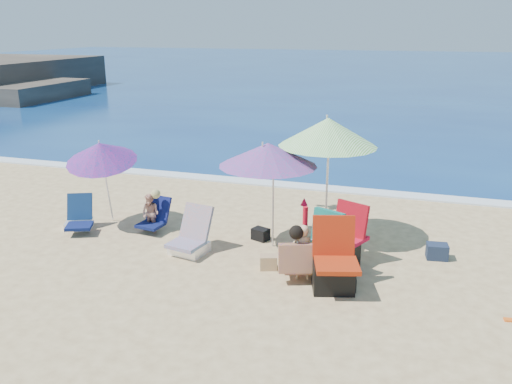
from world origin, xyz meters
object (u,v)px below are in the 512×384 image
(umbrella_striped, at_px, (328,132))
(person_center, at_px, (301,254))
(chair_navy, at_px, (79,220))
(camp_chair_left, at_px, (333,269))
(person_left, at_px, (152,213))
(camp_chair_right, at_px, (337,245))
(umbrella_blue, at_px, (100,152))
(chair_rainbow, at_px, (190,241))
(umbrella_turquoise, at_px, (268,155))
(furled_umbrella, at_px, (305,230))

(umbrella_striped, height_order, person_center, umbrella_striped)
(chair_navy, distance_m, camp_chair_left, 5.29)
(person_center, bearing_deg, person_left, 159.93)
(camp_chair_left, xyz_separation_m, camp_chair_right, (-0.07, 0.78, 0.06))
(umbrella_blue, relative_size, chair_rainbow, 2.16)
(camp_chair_right, height_order, person_center, camp_chair_right)
(umbrella_turquoise, height_order, chair_rainbow, umbrella_turquoise)
(umbrella_turquoise, relative_size, furled_umbrella, 1.82)
(umbrella_turquoise, relative_size, chair_rainbow, 2.41)
(chair_rainbow, relative_size, camp_chair_right, 0.75)
(camp_chair_left, relative_size, person_center, 1.20)
(person_center, bearing_deg, camp_chair_left, -13.33)
(umbrella_turquoise, height_order, chair_navy, umbrella_turquoise)
(chair_rainbow, bearing_deg, person_left, 148.51)
(chair_navy, distance_m, person_left, 1.49)
(furled_umbrella, height_order, person_center, furled_umbrella)
(chair_navy, bearing_deg, person_left, 11.92)
(camp_chair_right, bearing_deg, person_center, -126.06)
(furled_umbrella, distance_m, chair_navy, 4.61)
(chair_navy, bearing_deg, person_center, -10.57)
(umbrella_striped, xyz_separation_m, camp_chair_right, (0.42, -1.10, -1.65))
(furled_umbrella, distance_m, camp_chair_left, 0.99)
(umbrella_striped, relative_size, person_center, 2.53)
(furled_umbrella, relative_size, person_center, 1.23)
(umbrella_blue, height_order, camp_chair_right, umbrella_blue)
(chair_rainbow, bearing_deg, chair_navy, 171.58)
(umbrella_turquoise, distance_m, camp_chair_left, 2.32)
(camp_chair_right, height_order, person_left, camp_chair_right)
(person_center, bearing_deg, umbrella_blue, 164.72)
(umbrella_striped, bearing_deg, umbrella_blue, -172.03)
(umbrella_blue, relative_size, chair_navy, 2.13)
(furled_umbrella, xyz_separation_m, camp_chair_right, (0.54, 0.06, -0.23))
(umbrella_blue, distance_m, camp_chair_right, 4.85)
(chair_navy, relative_size, person_left, 1.03)
(furled_umbrella, relative_size, camp_chair_left, 1.03)
(umbrella_blue, bearing_deg, umbrella_turquoise, -0.86)
(chair_rainbow, xyz_separation_m, person_left, (-1.11, 0.68, 0.17))
(person_left, bearing_deg, umbrella_turquoise, -1.67)
(umbrella_turquoise, bearing_deg, chair_rainbow, -153.57)
(furled_umbrella, bearing_deg, person_center, -83.08)
(camp_chair_left, distance_m, person_left, 3.97)
(umbrella_blue, bearing_deg, furled_umbrella, -7.78)
(chair_rainbow, relative_size, camp_chair_left, 0.77)
(umbrella_turquoise, relative_size, chair_navy, 2.37)
(umbrella_striped, bearing_deg, chair_navy, -169.35)
(camp_chair_right, bearing_deg, camp_chair_left, -84.87)
(umbrella_turquoise, height_order, camp_chair_left, umbrella_turquoise)
(umbrella_turquoise, height_order, person_left, umbrella_turquoise)
(camp_chair_left, bearing_deg, person_left, 160.88)
(camp_chair_right, relative_size, person_left, 1.34)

